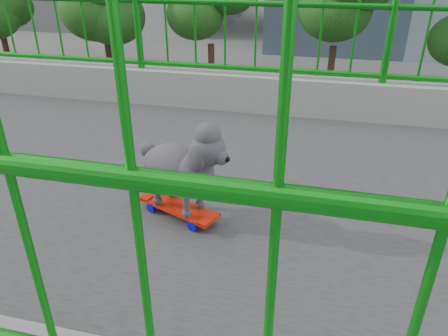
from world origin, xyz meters
TOP-DOWN VIEW (x-y plane):
  - road at (-13.00, 0.00)m, footprint 18.00×90.00m
  - street_trees at (-26.03, 1.06)m, footprint 5.30×60.40m
  - skateboard at (0.29, 2.91)m, footprint 0.28×0.45m
  - poodle at (0.30, 2.94)m, footprint 0.34×0.50m
  - car_1 at (-9.20, -6.47)m, footprint 1.47×4.21m
  - car_2 at (-12.40, -4.79)m, footprint 2.23×4.83m
  - car_4 at (-18.80, -5.79)m, footprint 1.67×4.15m

SIDE VIEW (x-z plane):
  - road at x=-13.00m, z-range 0.00..0.02m
  - car_2 at x=-12.40m, z-range 0.00..1.34m
  - car_1 at x=-9.20m, z-range 0.00..1.39m
  - car_4 at x=-18.80m, z-range 0.00..1.41m
  - street_trees at x=-26.03m, z-range 1.09..8.35m
  - skateboard at x=0.29m, z-range 7.01..7.07m
  - poodle at x=0.30m, z-range 7.07..7.52m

